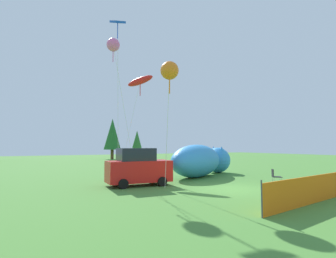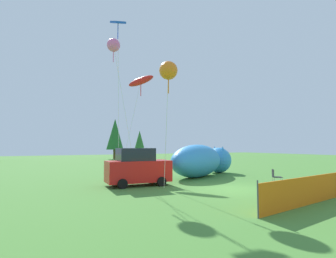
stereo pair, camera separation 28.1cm
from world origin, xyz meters
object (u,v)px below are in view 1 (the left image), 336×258
parked_car (138,168)px  kite_blue_box (118,26)px  kite_red_lizard (140,81)px  folding_chair (275,175)px  kite_orange_flower (170,71)px  kite_pink_octopus (113,45)px  inflatable_cat (201,162)px

parked_car → kite_blue_box: size_ratio=0.32×
kite_red_lizard → kite_blue_box: kite_blue_box is taller
folding_chair → kite_blue_box: kite_blue_box is taller
kite_orange_flower → kite_blue_box: (-0.97, 6.36, 4.96)m
folding_chair → kite_pink_octopus: kite_pink_octopus is taller
kite_red_lizard → kite_blue_box: bearing=-148.3°
kite_orange_flower → kite_pink_octopus: kite_pink_octopus is taller
kite_pink_octopus → inflatable_cat: bearing=-14.3°
kite_red_lizard → kite_pink_octopus: 3.95m
folding_chair → inflatable_cat: inflatable_cat is taller
inflatable_cat → kite_red_lizard: size_ratio=0.94×
kite_blue_box → folding_chair: bearing=-41.6°
inflatable_cat → kite_pink_octopus: kite_pink_octopus is taller
folding_chair → kite_red_lizard: kite_red_lizard is taller
folding_chair → inflatable_cat: bearing=146.7°
parked_car → inflatable_cat: bearing=22.9°
inflatable_cat → parked_car: bearing=171.9°
inflatable_cat → kite_blue_box: kite_blue_box is taller
parked_car → kite_pink_octopus: 9.67m
parked_car → folding_chair: bearing=-17.9°
folding_chair → inflatable_cat: 5.80m
inflatable_cat → kite_orange_flower: bearing=-167.5°
folding_chair → inflatable_cat: (-1.85, 5.45, 0.65)m
folding_chair → kite_red_lizard: 12.95m
kite_pink_octopus → parked_car: bearing=-83.1°
kite_blue_box → kite_pink_octopus: size_ratio=1.17×
folding_chair → inflatable_cat: size_ratio=0.11×
kite_red_lizard → inflatable_cat: bearing=-42.1°
kite_orange_flower → kite_blue_box: size_ratio=0.58×
folding_chair → kite_pink_octopus: bearing=178.2°
parked_car → inflatable_cat: 6.67m
folding_chair → parked_car: bearing=-164.1°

